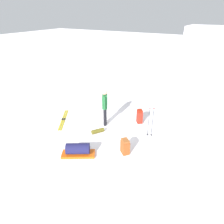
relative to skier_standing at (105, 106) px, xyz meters
The scene contains 8 objects.
ground_plane 1.01m from the skier_standing, 10.13° to the left, with size 80.00×80.00×0.00m, color white.
skier_standing is the anchor object (origin of this frame).
ski_pair_near 2.29m from the skier_standing, 162.12° to the right, with size 1.17×1.74×0.05m.
backpack_large_dark 2.31m from the skier_standing, 39.41° to the right, with size 0.42×0.41×0.59m.
backpack_bright 1.74m from the skier_standing, 35.67° to the left, with size 0.37×0.39×0.66m.
ski_poles_planted_near 2.13m from the skier_standing, ahead, with size 0.22×0.12×1.32m.
gear_sled 2.49m from the skier_standing, 83.25° to the right, with size 1.26×1.00×0.49m.
sleeping_mat_rolled 1.16m from the skier_standing, 83.27° to the right, with size 0.18×0.18×0.55m, color brown.
Camera 1 is at (3.82, -6.76, 4.74)m, focal length 31.50 mm.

